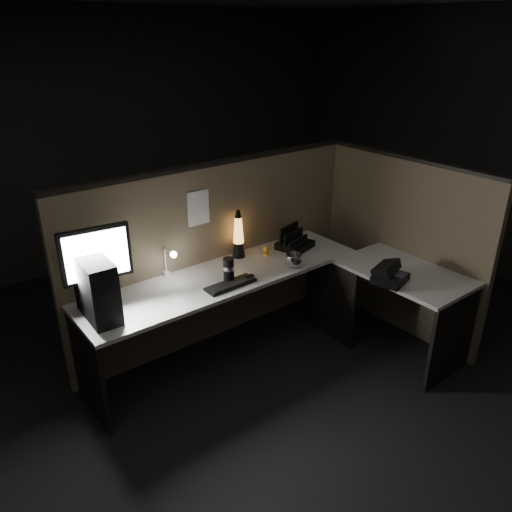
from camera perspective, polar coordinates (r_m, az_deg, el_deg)
floor at (r=3.91m, az=3.80°, el=-14.36°), size 6.00×6.00×0.00m
room_shell at (r=3.16m, az=4.62°, el=9.18°), size 6.00×6.00×6.00m
partition_back at (r=4.15m, az=-4.41°, el=0.22°), size 2.66×0.06×1.50m
partition_right at (r=4.46m, az=16.13°, el=1.06°), size 0.06×1.66×1.50m
desk at (r=3.84m, az=3.56°, el=-4.68°), size 2.60×1.60×0.73m
pc_tower at (r=3.36m, az=-17.77°, el=-3.57°), size 0.19×0.40×0.42m
monitor at (r=3.39m, az=-17.73°, el=-0.55°), size 0.45×0.19×0.58m
keyboard at (r=3.68m, az=-2.92°, el=-3.28°), size 0.40×0.14×0.02m
mouse at (r=3.77m, az=-0.72°, el=-2.41°), size 0.11×0.10×0.04m
clip_lamp at (r=3.77m, az=-9.85°, el=-0.59°), size 0.05×0.19×0.25m
organizer at (r=4.31m, az=4.36°, el=1.56°), size 0.33×0.31×0.21m
lava_lamp at (r=4.08m, az=-2.02°, el=2.09°), size 0.11×0.11×0.40m
travel_mug at (r=3.70m, az=-3.14°, el=-1.63°), size 0.09×0.09×0.19m
steel_mug at (r=3.96m, az=4.32°, el=-0.52°), size 0.14×0.14×0.11m
figurine at (r=4.15m, az=1.16°, el=0.76°), size 0.06×0.06×0.06m
pinned_paper at (r=3.87m, az=-6.60°, el=5.46°), size 0.19×0.00×0.27m
desk_phone at (r=3.85m, az=14.90°, el=-2.04°), size 0.30×0.30×0.15m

